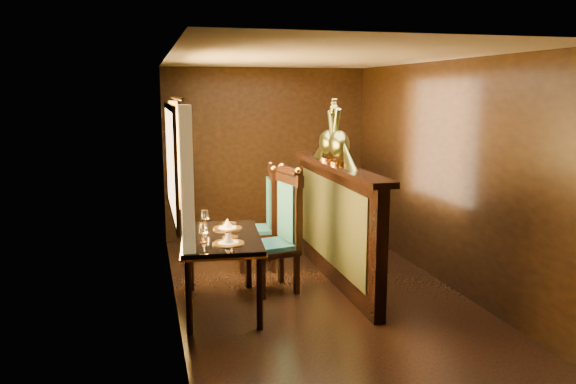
% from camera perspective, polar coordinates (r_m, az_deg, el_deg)
% --- Properties ---
extents(ground, '(5.00, 5.00, 0.00)m').
position_cam_1_polar(ground, '(6.25, 2.81, -10.06)').
color(ground, black).
rests_on(ground, ground).
extents(room_shell, '(3.04, 5.04, 2.52)m').
position_cam_1_polar(room_shell, '(5.88, 2.10, 4.53)').
color(room_shell, black).
rests_on(room_shell, ground).
extents(partition, '(0.26, 2.70, 1.36)m').
position_cam_1_polar(partition, '(6.41, 4.82, -2.89)').
color(partition, black).
rests_on(partition, ground).
extents(dining_table, '(0.90, 1.35, 0.96)m').
position_cam_1_polar(dining_table, '(5.62, -6.80, -5.13)').
color(dining_table, black).
rests_on(dining_table, ground).
extents(chair_left, '(0.58, 0.60, 1.38)m').
position_cam_1_polar(chair_left, '(6.11, -0.56, -3.47)').
color(chair_left, black).
rests_on(chair_left, ground).
extents(chair_right, '(0.52, 0.54, 1.30)m').
position_cam_1_polar(chair_right, '(6.88, -2.28, -2.26)').
color(chair_right, black).
rests_on(chair_right, ground).
extents(peacock_left, '(0.23, 0.61, 0.72)m').
position_cam_1_polar(peacock_left, '(6.19, 5.23, 6.08)').
color(peacock_left, '#194B2C').
rests_on(peacock_left, partition).
extents(peacock_right, '(0.22, 0.58, 0.68)m').
position_cam_1_polar(peacock_right, '(6.54, 4.14, 6.15)').
color(peacock_right, '#194B2C').
rests_on(peacock_right, partition).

